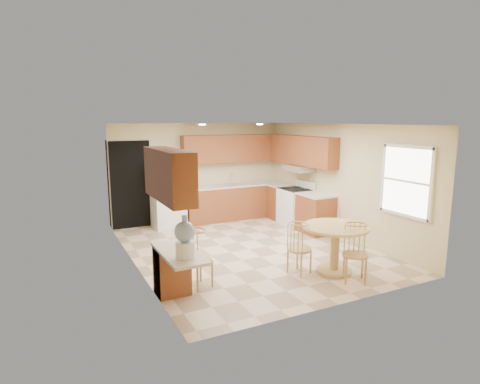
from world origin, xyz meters
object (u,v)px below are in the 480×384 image
stove (295,206)px  dining_table (335,242)px  chair_table_b (360,249)px  refrigerator (168,194)px  water_crock (185,239)px  chair_table_a (303,244)px  chair_desk (201,254)px

stove → dining_table: (-1.20, -2.94, 0.07)m
chair_table_b → refrigerator: bearing=-35.5°
refrigerator → water_crock: (-1.05, -4.37, 0.20)m
stove → chair_table_a: (-1.75, -2.77, 0.07)m
dining_table → chair_table_a: chair_table_a is taller
chair_desk → chair_table_b: bearing=50.4°
stove → dining_table: stove is taller
refrigerator → dining_table: 4.49m
refrigerator → chair_table_a: size_ratio=1.88×
dining_table → chair_table_b: chair_table_b is taller
dining_table → chair_table_a: size_ratio=1.27×
stove → chair_table_b: bearing=-108.3°
chair_table_b → chair_desk: chair_table_b is taller
refrigerator → stove: refrigerator is taller
dining_table → chair_desk: 2.31m
dining_table → chair_desk: bearing=170.0°
chair_table_b → dining_table: bearing=-50.4°
chair_table_a → dining_table: bearing=53.4°
chair_table_a → chair_table_b: size_ratio=0.93×
refrigerator → chair_table_b: 5.00m
stove → chair_table_b: stove is taller
chair_table_b → water_crock: (-2.78, 0.32, 0.46)m
chair_desk → refrigerator: bearing=153.2°
chair_desk → water_crock: (-0.45, -0.61, 0.47)m
stove → chair_table_a: bearing=-122.2°
dining_table → water_crock: water_crock is taller
chair_table_b → chair_desk: 2.51m
refrigerator → water_crock: bearing=-103.5°
chair_desk → water_crock: size_ratio=1.59×
water_crock → chair_desk: bearing=53.6°
chair_table_a → water_crock: 2.26m
dining_table → chair_desk: (-2.28, 0.40, 0.02)m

